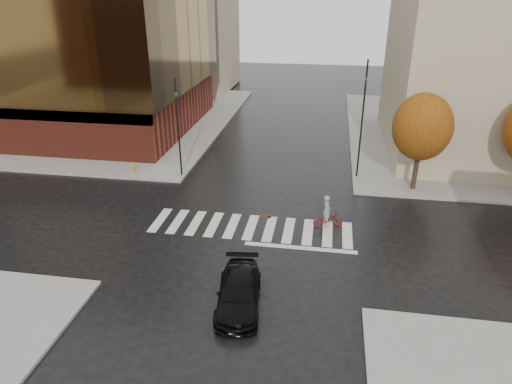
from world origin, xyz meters
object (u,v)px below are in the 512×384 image
Objects in this scene: traffic_light_ne at (363,111)px; fire_hydrant at (132,168)px; cyclist at (327,216)px; sedan at (239,292)px; traffic_light_nw at (178,122)px.

traffic_light_ne is 17.01m from fire_hydrant.
sedan is at bearing 136.21° from cyclist.
fire_hydrant is at bearing -68.21° from traffic_light_nw.
sedan is 15.72m from traffic_light_nw.
sedan is at bearing 46.21° from traffic_light_nw.
cyclist is at bearing -21.88° from fire_hydrant.
cyclist reaches higher than fire_hydrant.
traffic_light_ne is (5.61, 15.43, 4.29)m from sedan.
traffic_light_nw is at bearing 110.32° from sedan.
traffic_light_ne is at bearing 6.81° from fire_hydrant.
sedan is 7.00× the size of fire_hydrant.
traffic_light_ne is (1.96, 7.70, 4.27)m from cyclist.
traffic_light_nw is at bearing 2.68° from fire_hydrant.
cyclist is 0.24× the size of traffic_light_ne.
fire_hydrant is (-14.34, 5.76, -0.17)m from cyclist.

